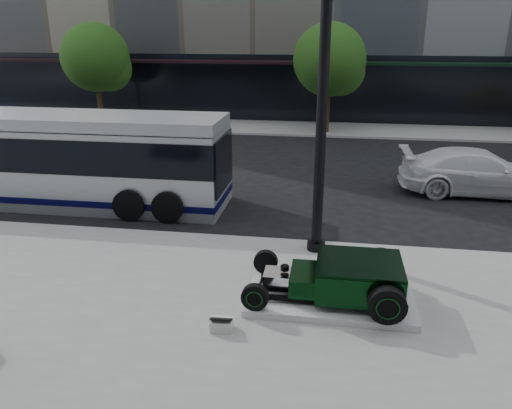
% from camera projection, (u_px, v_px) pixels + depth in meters
% --- Properties ---
extents(ground, '(120.00, 120.00, 0.00)m').
position_uv_depth(ground, '(284.00, 216.00, 15.37)').
color(ground, black).
rests_on(ground, ground).
extents(sidewalk_far, '(70.00, 4.00, 0.12)m').
position_uv_depth(sidewalk_far, '(309.00, 129.00, 28.39)').
color(sidewalk_far, gray).
rests_on(sidewalk_far, ground).
extents(street_trees, '(29.80, 3.80, 5.70)m').
position_uv_depth(street_trees, '(332.00, 62.00, 26.12)').
color(street_trees, black).
rests_on(street_trees, sidewalk_far).
extents(display_plinth, '(3.40, 1.80, 0.15)m').
position_uv_depth(display_plinth, '(330.00, 298.00, 10.33)').
color(display_plinth, silver).
rests_on(display_plinth, sidewalk_near).
extents(hot_rod, '(3.22, 2.00, 0.81)m').
position_uv_depth(hot_rod, '(348.00, 278.00, 10.12)').
color(hot_rod, black).
rests_on(hot_rod, display_plinth).
extents(info_plaque, '(0.41, 0.32, 0.31)m').
position_uv_depth(info_plaque, '(221.00, 324.00, 9.34)').
color(info_plaque, silver).
rests_on(info_plaque, sidewalk_near).
extents(lamppost, '(0.46, 0.46, 8.38)m').
position_uv_depth(lamppost, '(323.00, 96.00, 11.50)').
color(lamppost, black).
rests_on(lamppost, sidewalk_near).
extents(transit_bus, '(12.12, 2.88, 2.92)m').
position_uv_depth(transit_bus, '(44.00, 158.00, 16.27)').
color(transit_bus, '#B3B7BD').
rests_on(transit_bus, ground).
extents(white_sedan, '(5.33, 2.19, 1.54)m').
position_uv_depth(white_sedan, '(479.00, 172.00, 17.24)').
color(white_sedan, white).
rests_on(white_sedan, ground).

